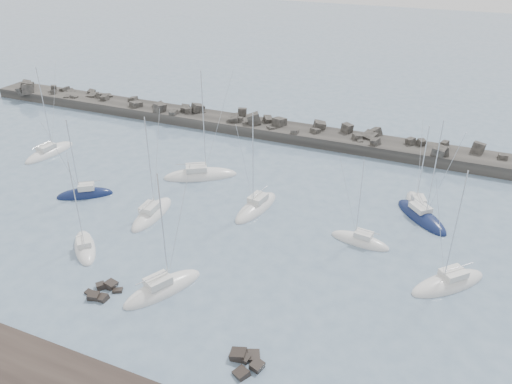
# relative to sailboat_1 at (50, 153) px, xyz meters

# --- Properties ---
(ground) EXTENTS (400.00, 400.00, 0.00)m
(ground) POSITION_rel_sailboat_1_xyz_m (33.69, -16.05, -0.14)
(ground) COLOR slate
(ground) RESTS_ON ground
(rock_cluster_near) EXTENTS (3.56, 3.43, 1.27)m
(rock_cluster_near) POSITION_rel_sailboat_1_xyz_m (30.08, -24.57, -0.02)
(rock_cluster_near) COLOR black
(rock_cluster_near) RESTS_ON ground
(rock_cluster_far) EXTENTS (3.35, 3.76, 1.45)m
(rock_cluster_far) POSITION_rel_sailboat_1_xyz_m (47.08, -27.14, -0.03)
(rock_cluster_far) COLOR black
(rock_cluster_far) RESTS_ON ground
(breakwater) EXTENTS (115.00, 7.72, 5.24)m
(breakwater) POSITION_rel_sailboat_1_xyz_m (25.77, 21.95, 0.20)
(breakwater) COLOR #2A2826
(breakwater) RESTS_ON ground
(sailboat_1) EXTENTS (3.66, 9.75, 15.01)m
(sailboat_1) POSITION_rel_sailboat_1_xyz_m (0.00, 0.00, 0.00)
(sailboat_1) COLOR silver
(sailboat_1) RESTS_ON ground
(sailboat_2) EXTENTS (7.39, 6.16, 12.06)m
(sailboat_2) POSITION_rel_sailboat_1_xyz_m (14.73, -9.00, 0.02)
(sailboat_2) COLOR #0F1A41
(sailboat_2) RESTS_ON ground
(sailboat_3) EXTENTS (3.28, 9.00, 14.08)m
(sailboat_3) POSITION_rel_sailboat_1_xyz_m (26.10, -9.80, 0.01)
(sailboat_3) COLOR silver
(sailboat_3) RESTS_ON ground
(sailboat_4) EXTENTS (10.92, 8.51, 16.88)m
(sailboat_4) POSITION_rel_sailboat_1_xyz_m (26.40, 2.33, 0.01)
(sailboat_4) COLOR silver
(sailboat_4) RESTS_ON ground
(sailboat_5) EXTENTS (6.81, 6.77, 11.69)m
(sailboat_5) POSITION_rel_sailboat_1_xyz_m (23.19, -19.07, -0.00)
(sailboat_5) COLOR silver
(sailboat_5) RESTS_ON ground
(sailboat_6) EXTENTS (4.08, 9.38, 14.37)m
(sailboat_6) POSITION_rel_sailboat_1_xyz_m (37.63, -2.98, 0.01)
(sailboat_6) COLOR silver
(sailboat_6) RESTS_ON ground
(sailboat_7) EXTENTS (6.42, 9.19, 14.17)m
(sailboat_7) POSITION_rel_sailboat_1_xyz_m (35.39, -21.82, 0.01)
(sailboat_7) COLOR silver
(sailboat_7) RESTS_ON ground
(sailboat_8) EXTENTS (8.36, 8.60, 14.38)m
(sailboat_8) POSITION_rel_sailboat_1_xyz_m (57.74, 3.14, -0.00)
(sailboat_8) COLOR #0F1A41
(sailboat_8) RESTS_ON ground
(sailboat_9) EXTENTS (7.31, 3.06, 11.33)m
(sailboat_9) POSITION_rel_sailboat_1_xyz_m (51.85, -5.29, -0.00)
(sailboat_9) COLOR silver
(sailboat_9) RESTS_ON ground
(sailboat_10) EXTENTS (4.80, 7.83, 12.02)m
(sailboat_10) POSITION_rel_sailboat_1_xyz_m (56.86, 5.88, 0.01)
(sailboat_10) COLOR silver
(sailboat_10) RESTS_ON ground
(sailboat_11) EXTENTS (8.30, 8.50, 14.29)m
(sailboat_11) POSITION_rel_sailboat_1_xyz_m (61.96, -9.41, 0.00)
(sailboat_11) COLOR silver
(sailboat_11) RESTS_ON ground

